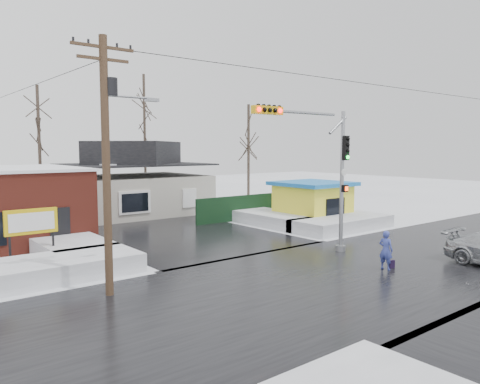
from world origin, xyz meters
TOP-DOWN VIEW (x-y plane):
  - ground at (0.00, 0.00)m, footprint 120.00×120.00m
  - road_ns at (0.00, 0.00)m, footprint 10.00×120.00m
  - road_ew at (0.00, 0.00)m, footprint 120.00×10.00m
  - snowbank_nw at (-9.00, 7.00)m, footprint 7.00×3.00m
  - snowbank_ne at (9.00, 7.00)m, footprint 7.00×3.00m
  - snowbank_nside_w at (-7.00, 12.00)m, footprint 3.00×8.00m
  - snowbank_nside_e at (7.00, 12.00)m, footprint 3.00×8.00m
  - traffic_signal at (2.43, 2.97)m, footprint 6.05×0.68m
  - utility_pole at (-7.93, 3.50)m, footprint 3.15×0.44m
  - marquee_sign at (-9.00, 9.49)m, footprint 2.20×0.21m
  - house at (2.00, 22.00)m, footprint 10.40×8.40m
  - kiosk at (9.50, 9.99)m, footprint 4.60×4.60m
  - fence at (6.50, 14.00)m, footprint 8.00×0.12m
  - tree_far_left at (-4.00, 26.00)m, footprint 3.00×3.00m
  - tree_far_mid at (6.00, 28.00)m, footprint 3.00×3.00m
  - tree_far_right at (12.00, 20.00)m, footprint 3.00×3.00m
  - pedestrian at (2.65, -0.54)m, footprint 0.49×0.67m
  - shopping_bag at (3.04, -0.59)m, footprint 0.30×0.18m

SIDE VIEW (x-z plane):
  - ground at x=0.00m, z-range 0.00..0.00m
  - road_ns at x=0.00m, z-range 0.00..0.02m
  - road_ew at x=0.00m, z-range 0.00..0.02m
  - shopping_bag at x=3.04m, z-range 0.00..0.35m
  - snowbank_nw at x=-9.00m, z-range 0.00..0.80m
  - snowbank_ne at x=9.00m, z-range 0.00..0.80m
  - snowbank_nside_w at x=-7.00m, z-range 0.00..0.80m
  - snowbank_nside_e at x=7.00m, z-range 0.00..0.80m
  - pedestrian at x=2.65m, z-range 0.00..1.69m
  - fence at x=6.50m, z-range 0.00..1.80m
  - kiosk at x=9.50m, z-range 0.03..2.90m
  - marquee_sign at x=-9.00m, z-range 0.65..3.20m
  - house at x=2.00m, z-range -0.26..5.50m
  - traffic_signal at x=2.43m, z-range 1.04..8.04m
  - utility_pole at x=-7.93m, z-range 0.61..9.61m
  - tree_far_right at x=12.00m, z-range 2.66..11.66m
  - tree_far_left at x=-4.00m, z-range 2.95..12.95m
  - tree_far_mid at x=6.00m, z-range 3.54..15.54m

